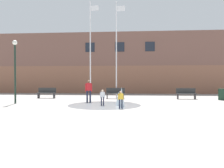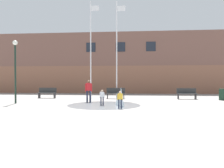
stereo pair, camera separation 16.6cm
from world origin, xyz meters
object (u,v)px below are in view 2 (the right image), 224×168
object	(u,v)px
child_with_pink_shirt	(120,98)
flagpole_left	(91,47)
adult_watching	(89,89)
flagpole_right	(117,47)
trash_can	(223,94)
park_bench_far_right	(187,93)
child_running	(102,96)
park_bench_under_right_flagpole	(116,93)
park_bench_center	(47,93)
lamp_post_left_lane	(15,63)

from	to	relation	value
child_with_pink_shirt	flagpole_left	distance (m)	8.47
adult_watching	flagpole_right	bearing A→B (deg)	39.42
flagpole_left	trash_can	distance (m)	11.57
park_bench_far_right	adult_watching	world-z (taller)	adult_watching
child_running	flagpole_left	xyz separation A→B (m)	(-1.74, 5.46, 3.94)
park_bench_under_right_flagpole	child_with_pink_shirt	world-z (taller)	child_with_pink_shirt
trash_can	flagpole_left	bearing A→B (deg)	174.10
child_running	flagpole_left	world-z (taller)	flagpole_left
park_bench_under_right_flagpole	flagpole_left	bearing A→B (deg)	167.06
park_bench_center	trash_can	world-z (taller)	park_bench_center
park_bench_under_right_flagpole	child_running	world-z (taller)	child_running
flagpole_left	trash_can	size ratio (longest dim) A/B	9.48
child_with_pink_shirt	flagpole_right	size ratio (longest dim) A/B	0.12
park_bench_far_right	flagpole_left	bearing A→B (deg)	176.77
child_with_pink_shirt	flagpole_left	xyz separation A→B (m)	(-2.95, 6.89, 3.94)
adult_watching	flagpole_left	world-z (taller)	flagpole_left
lamp_post_left_lane	child_with_pink_shirt	bearing A→B (deg)	-15.21
park_bench_center	adult_watching	world-z (taller)	adult_watching
adult_watching	flagpole_right	size ratio (longest dim) A/B	0.19
flagpole_left	child_running	bearing A→B (deg)	-72.34
lamp_post_left_lane	trash_can	distance (m)	15.70
flagpole_left	lamp_post_left_lane	distance (m)	6.76
park_bench_far_right	flagpole_right	distance (m)	7.09
park_bench_under_right_flagpole	trash_can	size ratio (longest dim) A/B	1.78
park_bench_under_right_flagpole	park_bench_center	bearing A→B (deg)	179.73
child_with_pink_shirt	trash_can	size ratio (longest dim) A/B	1.10
park_bench_center	trash_can	distance (m)	14.62
park_bench_under_right_flagpole	adult_watching	world-z (taller)	adult_watching
flagpole_left	flagpole_right	bearing A→B (deg)	0.00
adult_watching	lamp_post_left_lane	bearing A→B (deg)	170.76
flagpole_right	child_with_pink_shirt	bearing A→B (deg)	-84.65
park_bench_center	lamp_post_left_lane	size ratio (longest dim) A/B	0.37
trash_can	park_bench_far_right	bearing A→B (deg)	166.04
adult_watching	lamp_post_left_lane	size ratio (longest dim) A/B	0.37
lamp_post_left_lane	trash_can	bearing A→B (deg)	14.21
child_running	lamp_post_left_lane	xyz separation A→B (m)	(-6.02, 0.54, 2.18)
child_with_pink_shirt	lamp_post_left_lane	xyz separation A→B (m)	(-7.23, 1.97, 2.18)
flagpole_right	lamp_post_left_lane	distance (m)	8.40
park_bench_under_right_flagpole	lamp_post_left_lane	distance (m)	8.19
child_running	adult_watching	distance (m)	2.23
park_bench_under_right_flagpole	flagpole_left	world-z (taller)	flagpole_left
park_bench_under_right_flagpole	child_running	distance (m)	4.97
flagpole_right	park_bench_center	bearing A→B (deg)	-175.50
park_bench_center	flagpole_right	size ratio (longest dim) A/B	0.19
park_bench_far_right	flagpole_right	bearing A→B (deg)	175.49
park_bench_far_right	trash_can	bearing A→B (deg)	-13.96
child_with_pink_shirt	flagpole_left	world-z (taller)	flagpole_left
flagpole_left	trash_can	bearing A→B (deg)	-5.90
park_bench_under_right_flagpole	park_bench_far_right	xyz separation A→B (m)	(5.92, 0.05, 0.00)
park_bench_under_right_flagpole	child_with_pink_shirt	bearing A→B (deg)	-83.54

